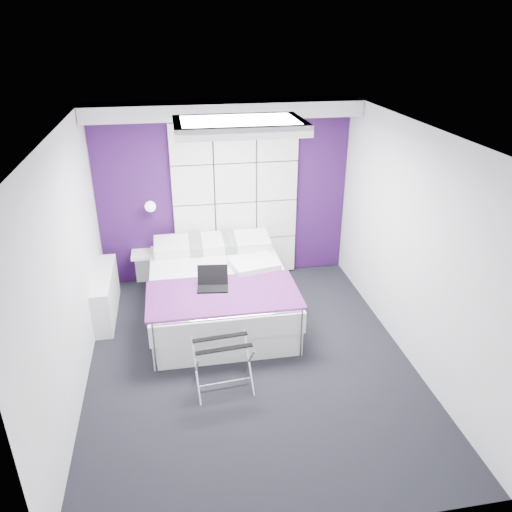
{
  "coord_description": "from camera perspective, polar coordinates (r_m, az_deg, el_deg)",
  "views": [
    {
      "loc": [
        -0.74,
        -4.62,
        3.53
      ],
      "look_at": [
        0.13,
        0.35,
        1.15
      ],
      "focal_mm": 35.0,
      "sensor_mm": 36.0,
      "label": 1
    }
  ],
  "objects": [
    {
      "name": "laptop",
      "position": [
        6.05,
        -5.02,
        -2.97
      ],
      "size": [
        0.37,
        0.26,
        0.26
      ],
      "rotation": [
        0.0,
        0.0,
        -0.12
      ],
      "color": "black",
      "rests_on": "bed"
    },
    {
      "name": "wall_lamp",
      "position": [
        7.07,
        -11.99,
        5.66
      ],
      "size": [
        0.15,
        0.15,
        0.15
      ],
      "primitive_type": "sphere",
      "color": "white",
      "rests_on": "wall_back"
    },
    {
      "name": "luggage_rack",
      "position": [
        5.32,
        -3.8,
        -12.35
      ],
      "size": [
        0.58,
        0.43,
        0.57
      ],
      "rotation": [
        0.0,
        0.0,
        0.09
      ],
      "color": "silver",
      "rests_on": "floor"
    },
    {
      "name": "bed",
      "position": [
        6.54,
        -4.25,
        -4.17
      ],
      "size": [
        1.8,
        2.18,
        0.76
      ],
      "color": "white",
      "rests_on": "floor"
    },
    {
      "name": "accent_wall",
      "position": [
        7.2,
        -3.61,
        7.2
      ],
      "size": [
        3.58,
        0.02,
        2.58
      ],
      "primitive_type": "cube",
      "color": "#331047",
      "rests_on": "wall_back"
    },
    {
      "name": "nightstand",
      "position": [
        7.3,
        -12.44,
        0.22
      ],
      "size": [
        0.41,
        0.32,
        0.05
      ],
      "primitive_type": "cube",
      "color": "white",
      "rests_on": "wall_back"
    },
    {
      "name": "headboard",
      "position": [
        7.21,
        -2.34,
        6.17
      ],
      "size": [
        1.8,
        0.08,
        2.3
      ],
      "primitive_type": null,
      "color": "silver",
      "rests_on": "wall_back"
    },
    {
      "name": "radiator",
      "position": [
        6.81,
        -16.78,
        -4.22
      ],
      "size": [
        0.22,
        1.2,
        0.6
      ],
      "primitive_type": "cube",
      "color": "white",
      "rests_on": "floor"
    },
    {
      "name": "wall_left",
      "position": [
        5.23,
        -20.63,
        -1.65
      ],
      "size": [
        0.0,
        4.4,
        4.4
      ],
      "primitive_type": "plane",
      "rotation": [
        1.57,
        0.0,
        1.57
      ],
      "color": "white",
      "rests_on": "floor"
    },
    {
      "name": "skylight",
      "position": [
        5.36,
        -1.93,
        14.75
      ],
      "size": [
        1.36,
        0.86,
        0.12
      ],
      "primitive_type": null,
      "color": "white",
      "rests_on": "ceiling"
    },
    {
      "name": "wall_back",
      "position": [
        7.21,
        -3.62,
        7.22
      ],
      "size": [
        3.6,
        0.0,
        3.6
      ],
      "primitive_type": "plane",
      "rotation": [
        1.57,
        0.0,
        0.0
      ],
      "color": "white",
      "rests_on": "floor"
    },
    {
      "name": "floor",
      "position": [
        5.86,
        -0.7,
        -11.76
      ],
      "size": [
        4.4,
        4.4,
        0.0
      ],
      "primitive_type": "plane",
      "color": "black",
      "rests_on": "ground"
    },
    {
      "name": "wall_right",
      "position": [
        5.72,
        17.31,
        1.15
      ],
      "size": [
        0.0,
        4.4,
        4.4
      ],
      "primitive_type": "plane",
      "rotation": [
        1.57,
        0.0,
        -1.57
      ],
      "color": "white",
      "rests_on": "floor"
    },
    {
      "name": "ceiling",
      "position": [
        4.77,
        -0.87,
        14.06
      ],
      "size": [
        4.4,
        4.4,
        0.0
      ],
      "primitive_type": "plane",
      "rotation": [
        3.14,
        0.0,
        0.0
      ],
      "color": "white",
      "rests_on": "wall_back"
    },
    {
      "name": "soffit",
      "position": [
        6.69,
        -3.65,
        16.39
      ],
      "size": [
        3.58,
        0.5,
        0.2
      ],
      "primitive_type": "cube",
      "color": "white",
      "rests_on": "wall_back"
    }
  ]
}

